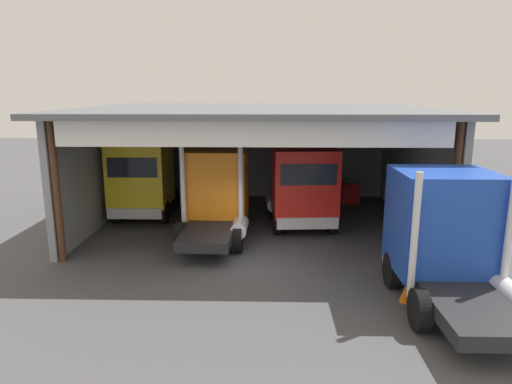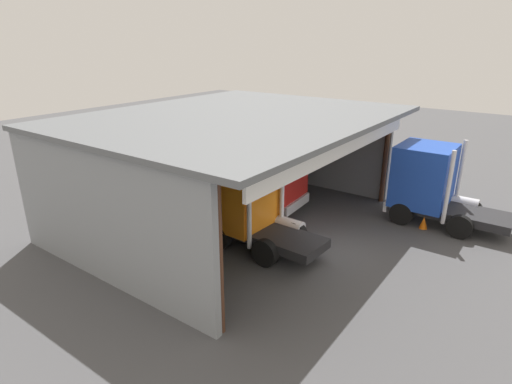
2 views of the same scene
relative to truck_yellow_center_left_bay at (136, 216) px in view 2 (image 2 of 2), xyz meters
The scene contains 9 objects.
ground_plane 7.55m from the truck_yellow_center_left_bay, 46.74° to the right, with size 80.00×80.00×0.00m, color #4C4C4F.
workshop_shed 5.30m from the truck_yellow_center_left_bay, ahead, with size 13.85×11.26×4.92m.
truck_yellow_center_left_bay is the anchor object (origin of this frame).
truck_orange_center_bay 4.37m from the truck_yellow_center_left_bay, 36.38° to the right, with size 2.54×4.76×3.69m.
truck_red_center_right_bay 6.99m from the truck_yellow_center_left_bay, 10.36° to the right, with size 2.87×4.90×3.37m.
truck_blue_yard_outside 12.80m from the truck_yellow_center_left_bay, 37.01° to the right, with size 2.67×5.08×3.71m.
oil_drum 10.43m from the truck_yellow_center_left_bay, 20.83° to the left, with size 0.58×0.58×0.93m, color gold.
tool_cart 10.19m from the truck_yellow_center_left_bay, 17.79° to the left, with size 0.90×0.60×1.00m, color red.
traffic_cone 12.26m from the truck_yellow_center_left_bay, 40.56° to the right, with size 0.36×0.36×0.56m, color orange.
Camera 2 is at (-13.86, -6.51, 7.91)m, focal length 29.46 mm.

